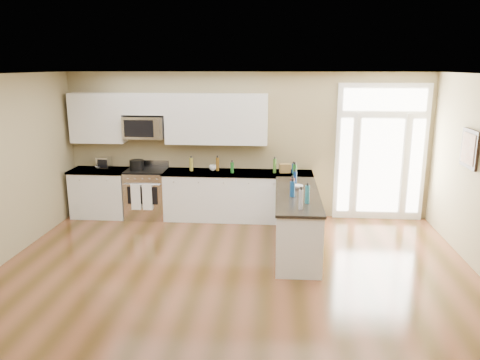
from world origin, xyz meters
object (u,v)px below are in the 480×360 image
Objects in this scene: kitchen_range at (147,193)px; toaster_oven at (104,163)px; stockpot at (137,165)px; peninsula_cabinet at (297,223)px.

toaster_oven is (-0.87, 0.13, 0.57)m from kitchen_range.
kitchen_range is 0.60m from stockpot.
stockpot is at bearing 154.69° from peninsula_cabinet.
toaster_oven reaches higher than peninsula_cabinet.
peninsula_cabinet is 2.15× the size of kitchen_range.
peninsula_cabinet is 3.21m from kitchen_range.
stockpot is at bearing -3.59° from toaster_oven.
kitchen_range reaches higher than peninsula_cabinet.
toaster_oven is at bearing 168.07° from stockpot.
stockpot and toaster_oven have the same top height.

